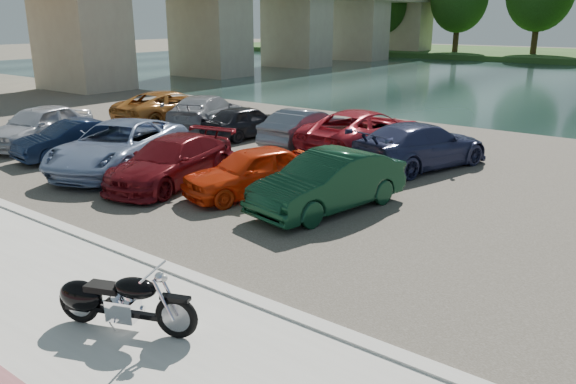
# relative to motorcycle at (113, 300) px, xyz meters

# --- Properties ---
(ground) EXTENTS (200.00, 200.00, 0.00)m
(ground) POSITION_rel_motorcycle_xyz_m (0.41, -0.07, -0.56)
(ground) COLOR #595447
(ground) RESTS_ON ground
(promenade) EXTENTS (60.00, 6.00, 0.10)m
(promenade) POSITION_rel_motorcycle_xyz_m (0.41, -1.07, -0.51)
(promenade) COLOR beige
(promenade) RESTS_ON ground
(kerb) EXTENTS (60.00, 0.30, 0.14)m
(kerb) POSITION_rel_motorcycle_xyz_m (0.41, 1.93, -0.49)
(kerb) COLOR beige
(kerb) RESTS_ON ground
(parking_lot) EXTENTS (60.00, 18.00, 0.04)m
(parking_lot) POSITION_rel_motorcycle_xyz_m (0.41, 10.93, -0.54)
(parking_lot) COLOR #433F36
(parking_lot) RESTS_ON ground
(bridge) EXTENTS (7.00, 56.00, 8.55)m
(bridge) POSITION_rel_motorcycle_xyz_m (-27.59, 40.95, 4.96)
(bridge) COLOR tan
(bridge) RESTS_ON ground
(motorcycle) EXTENTS (2.22, 1.12, 1.05)m
(motorcycle) POSITION_rel_motorcycle_xyz_m (0.00, 0.00, 0.00)
(motorcycle) COLOR black
(motorcycle) RESTS_ON promenade
(car_0) EXTENTS (2.80, 4.74, 1.51)m
(car_0) POSITION_rel_motorcycle_xyz_m (-13.26, 6.38, 0.24)
(car_0) COLOR #ACB0B9
(car_0) RESTS_ON parking_lot
(car_1) EXTENTS (1.75, 3.92, 1.25)m
(car_1) POSITION_rel_motorcycle_xyz_m (-10.65, 6.09, 0.10)
(car_1) COLOR #121F39
(car_1) RESTS_ON parking_lot
(car_2) EXTENTS (4.35, 6.02, 1.52)m
(car_2) POSITION_rel_motorcycle_xyz_m (-7.93, 6.02, 0.24)
(car_2) COLOR #778AAE
(car_2) RESTS_ON parking_lot
(car_3) EXTENTS (2.74, 4.89, 1.34)m
(car_3) POSITION_rel_motorcycle_xyz_m (-5.43, 5.96, 0.15)
(car_3) COLOR maroon
(car_3) RESTS_ON parking_lot
(car_4) EXTENTS (2.68, 4.14, 1.31)m
(car_4) POSITION_rel_motorcycle_xyz_m (-2.91, 6.58, 0.13)
(car_4) COLOR red
(car_4) RESTS_ON parking_lot
(car_5) EXTENTS (2.28, 4.56, 1.44)m
(car_5) POSITION_rel_motorcycle_xyz_m (-0.58, 6.77, 0.20)
(car_5) COLOR #0E351F
(car_5) RESTS_ON parking_lot
(car_6) EXTENTS (2.53, 5.37, 1.48)m
(car_6) POSITION_rel_motorcycle_xyz_m (-12.97, 12.58, 0.22)
(car_6) COLOR #AF6A28
(car_6) RESTS_ON parking_lot
(car_7) EXTENTS (3.76, 5.42, 1.46)m
(car_7) POSITION_rel_motorcycle_xyz_m (-10.75, 12.65, 0.21)
(car_7) COLOR gray
(car_7) RESTS_ON parking_lot
(car_8) EXTENTS (2.00, 3.96, 1.29)m
(car_8) POSITION_rel_motorcycle_xyz_m (-8.15, 12.27, 0.13)
(car_8) COLOR black
(car_8) RESTS_ON parking_lot
(car_9) EXTENTS (1.52, 4.17, 1.36)m
(car_9) POSITION_rel_motorcycle_xyz_m (-5.41, 12.52, 0.16)
(car_9) COLOR slate
(car_9) RESTS_ON parking_lot
(car_10) EXTENTS (2.84, 5.60, 1.52)m
(car_10) POSITION_rel_motorcycle_xyz_m (-3.10, 12.89, 0.24)
(car_10) COLOR #AE1D29
(car_10) RESTS_ON parking_lot
(car_11) EXTENTS (3.41, 5.37, 1.45)m
(car_11) POSITION_rel_motorcycle_xyz_m (-0.54, 12.05, 0.20)
(car_11) COLOR navy
(car_11) RESTS_ON parking_lot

